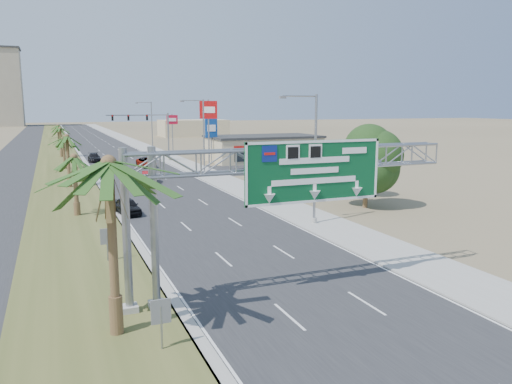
{
  "coord_description": "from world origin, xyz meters",
  "views": [
    {
      "loc": [
        -11.17,
        -11.47,
        9.09
      ],
      "look_at": [
        -0.35,
        14.86,
        4.2
      ],
      "focal_mm": 35.0,
      "sensor_mm": 36.0,
      "label": 1
    }
  ],
  "objects": [
    {
      "name": "median_grass",
      "position": [
        -10.0,
        110.0,
        0.06
      ],
      "size": [
        7.0,
        300.0,
        0.12
      ],
      "primitive_type": "cube",
      "color": "#495023",
      "rests_on": "ground"
    },
    {
      "name": "palm_row_e",
      "position": [
        -9.5,
        85.0,
        5.09
      ],
      "size": [
        3.99,
        3.99,
        6.15
      ],
      "color": "brown",
      "rests_on": "ground"
    },
    {
      "name": "median_signback_a",
      "position": [
        -7.8,
        6.0,
        1.45
      ],
      "size": [
        0.75,
        0.08,
        2.08
      ],
      "color": "gray",
      "rests_on": "ground"
    },
    {
      "name": "streetlight_far",
      "position": [
        7.3,
        88.0,
        4.69
      ],
      "size": [
        3.27,
        0.44,
        10.0
      ],
      "color": "gray",
      "rests_on": "ground"
    },
    {
      "name": "car_mid_lane",
      "position": [
        -0.56,
        48.11,
        0.72
      ],
      "size": [
        2.09,
        4.51,
        1.43
      ],
      "primitive_type": "imported",
      "rotation": [
        0.0,
        0.0,
        -0.14
      ],
      "color": "maroon",
      "rests_on": "ground"
    },
    {
      "name": "median_signback_b",
      "position": [
        -8.5,
        18.0,
        1.45
      ],
      "size": [
        0.75,
        0.08,
        2.08
      ],
      "color": "gray",
      "rests_on": "ground"
    },
    {
      "name": "palm_row_b",
      "position": [
        -9.5,
        32.0,
        4.9
      ],
      "size": [
        3.99,
        3.99,
        5.95
      ],
      "color": "brown",
      "rests_on": "ground"
    },
    {
      "name": "sign_gantry",
      "position": [
        -1.06,
        9.93,
        6.06
      ],
      "size": [
        16.75,
        1.24,
        7.5
      ],
      "color": "gray",
      "rests_on": "ground"
    },
    {
      "name": "palm_near",
      "position": [
        -9.2,
        8.0,
        6.93
      ],
      "size": [
        5.7,
        5.7,
        8.35
      ],
      "color": "brown",
      "rests_on": "ground"
    },
    {
      "name": "car_right_lane",
      "position": [
        2.0,
        64.46,
        0.7
      ],
      "size": [
        2.45,
        5.12,
        1.41
      ],
      "primitive_type": "imported",
      "rotation": [
        0.0,
        0.0,
        0.02
      ],
      "color": "gray",
      "rests_on": "ground"
    },
    {
      "name": "palm_row_d",
      "position": [
        -9.5,
        66.0,
        4.42
      ],
      "size": [
        3.99,
        3.99,
        5.45
      ],
      "color": "brown",
      "rests_on": "ground"
    },
    {
      "name": "pole_sign_red_near",
      "position": [
        9.0,
        54.69,
        7.97
      ],
      "size": [
        2.36,
        1.09,
        10.04
      ],
      "color": "gray",
      "rests_on": "ground"
    },
    {
      "name": "opposing_road",
      "position": [
        -17.0,
        110.0,
        0.01
      ],
      "size": [
        8.0,
        300.0,
        0.02
      ],
      "primitive_type": "cube",
      "color": "#28282B",
      "rests_on": "ground"
    },
    {
      "name": "pole_sign_blue",
      "position": [
        12.57,
        65.07,
        5.42
      ],
      "size": [
        2.01,
        0.4,
        7.4
      ],
      "color": "gray",
      "rests_on": "ground"
    },
    {
      "name": "signal_mast",
      "position": [
        5.17,
        71.97,
        4.85
      ],
      "size": [
        10.28,
        0.71,
        8.0
      ],
      "color": "gray",
      "rests_on": "ground"
    },
    {
      "name": "streetlight_near",
      "position": [
        7.3,
        22.0,
        4.69
      ],
      "size": [
        3.27,
        0.44,
        10.0
      ],
      "color": "gray",
      "rests_on": "ground"
    },
    {
      "name": "road",
      "position": [
        0.0,
        110.0,
        0.01
      ],
      "size": [
        12.0,
        300.0,
        0.02
      ],
      "primitive_type": "cube",
      "color": "#28282B",
      "rests_on": "ground"
    },
    {
      "name": "palm_row_f",
      "position": [
        -9.5,
        110.0,
        4.71
      ],
      "size": [
        3.99,
        3.99,
        5.75
      ],
      "color": "brown",
      "rests_on": "ground"
    },
    {
      "name": "car_left_lane",
      "position": [
        -5.5,
        31.21,
        0.69
      ],
      "size": [
        2.16,
        4.24,
        1.38
      ],
      "primitive_type": "imported",
      "rotation": [
        0.0,
        0.0,
        0.13
      ],
      "color": "black",
      "rests_on": "ground"
    },
    {
      "name": "palm_row_c",
      "position": [
        -9.5,
        48.0,
        5.66
      ],
      "size": [
        3.99,
        3.99,
        6.75
      ],
      "color": "brown",
      "rests_on": "ground"
    },
    {
      "name": "building_distant_right",
      "position": [
        30.0,
        140.0,
        2.5
      ],
      "size": [
        20.0,
        12.0,
        5.0
      ],
      "primitive_type": "cube",
      "color": "#CAB888",
      "rests_on": "ground"
    },
    {
      "name": "store_building",
      "position": [
        22.0,
        66.0,
        2.0
      ],
      "size": [
        18.0,
        10.0,
        4.0
      ],
      "primitive_type": "cube",
      "color": "#CAB888",
      "rests_on": "ground"
    },
    {
      "name": "pole_sign_red_far",
      "position": [
        11.2,
        86.39,
        5.99
      ],
      "size": [
        2.21,
        0.43,
        7.63
      ],
      "color": "gray",
      "rests_on": "ground"
    },
    {
      "name": "oak_far",
      "position": [
        18.0,
        30.0,
        3.82
      ],
      "size": [
        3.5,
        3.5,
        5.6
      ],
      "color": "brown",
      "rests_on": "ground"
    },
    {
      "name": "car_far",
      "position": [
        -4.68,
        75.04,
        0.68
      ],
      "size": [
        2.0,
        4.75,
        1.37
      ],
      "primitive_type": "imported",
      "rotation": [
        0.0,
        0.0,
        -0.02
      ],
      "color": "black",
      "rests_on": "ground"
    },
    {
      "name": "streetlight_mid",
      "position": [
        7.3,
        52.0,
        4.69
      ],
      "size": [
        3.27,
        0.44,
        10.0
      ],
      "color": "gray",
      "rests_on": "ground"
    },
    {
      "name": "sidewalk_right",
      "position": [
        8.5,
        110.0,
        0.05
      ],
      "size": [
        4.0,
        300.0,
        0.1
      ],
      "primitive_type": "cube",
      "color": "#9E9B93",
      "rests_on": "ground"
    },
    {
      "name": "oak_near",
      "position": [
        15.0,
        26.0,
        4.53
      ],
      "size": [
        4.5,
        4.5,
        6.8
      ],
      "color": "brown",
      "rests_on": "ground"
    }
  ]
}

